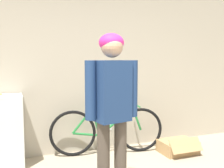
{
  "coord_description": "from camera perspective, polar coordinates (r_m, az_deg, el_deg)",
  "views": [
    {
      "loc": [
        -0.93,
        -1.61,
        1.48
      ],
      "look_at": [
        0.02,
        0.88,
        1.22
      ],
      "focal_mm": 42.0,
      "sensor_mm": 36.0,
      "label": 1
    }
  ],
  "objects": [
    {
      "name": "person",
      "position": [
        2.7,
        -0.01,
        -3.25
      ],
      "size": [
        0.57,
        0.31,
        1.74
      ],
      "rotation": [
        0.0,
        0.0,
        0.22
      ],
      "color": "#4C4238",
      "rests_on": "ground_plane"
    },
    {
      "name": "cardboard_box",
      "position": [
        4.37,
        14.12,
        -13.05
      ],
      "size": [
        0.55,
        0.49,
        0.28
      ],
      "color": "tan",
      "rests_on": "ground_plane"
    },
    {
      "name": "bicycle",
      "position": [
        4.12,
        -1.0,
        -10.0
      ],
      "size": [
        1.75,
        0.49,
        0.78
      ],
      "rotation": [
        0.0,
        0.0,
        -0.18
      ],
      "color": "black",
      "rests_on": "ground_plane"
    },
    {
      "name": "wall_back",
      "position": [
        4.14,
        -7.85,
        3.02
      ],
      "size": [
        8.0,
        0.07,
        2.6
      ],
      "color": "#B7AD99",
      "rests_on": "ground_plane"
    }
  ]
}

